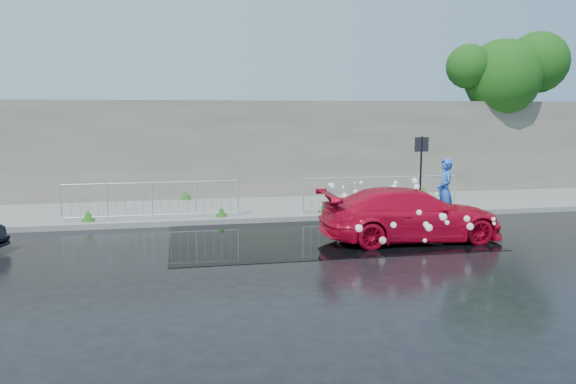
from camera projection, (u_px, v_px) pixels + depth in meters
The scene contains 13 objects.
ground at pixel (313, 245), 13.88m from camera, with size 90.00×90.00×0.00m, color black.
pavement at pixel (278, 208), 18.73m from camera, with size 30.00×4.00×0.15m, color gray.
curb at pixel (289, 219), 16.79m from camera, with size 30.00×0.25×0.16m, color gray.
retaining_wall at pixel (267, 149), 20.60m from camera, with size 30.00×0.60×3.50m, color #5E5B4F.
puddle at pixel (322, 235), 14.95m from camera, with size 8.00×5.00×0.01m, color black.
sign_post at pixel (421, 161), 17.45m from camera, with size 0.45×0.06×2.50m.
tree at pixel (510, 72), 22.26m from camera, with size 5.09×3.02×6.42m.
railing_left at pixel (152, 199), 16.27m from camera, with size 5.05×0.05×1.10m.
railing_right at pixel (381, 193), 17.60m from camera, with size 5.05×0.05×1.10m.
weeds at pixel (275, 204), 18.09m from camera, with size 12.17×3.93×0.39m.
water_spray at pixel (400, 206), 15.28m from camera, with size 3.70×5.79×1.03m.
red_car at pixel (411, 214), 14.26m from camera, with size 1.89×4.64×1.35m, color red.
person at pixel (445, 191), 16.50m from camera, with size 0.69×0.46×1.91m, color blue.
Camera 1 is at (-3.21, -13.18, 3.28)m, focal length 35.00 mm.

